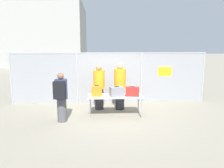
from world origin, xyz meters
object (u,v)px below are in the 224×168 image
(suitcase_grey, at_px, (117,92))
(inspection_table, at_px, (115,97))
(traveler_hooded, at_px, (61,96))
(security_worker_far, at_px, (99,86))
(suitcase_orange, at_px, (97,91))
(suitcase_red, at_px, (132,92))
(utility_trailer, at_px, (151,84))
(security_worker_near, at_px, (120,86))

(suitcase_grey, bearing_deg, inspection_table, 116.69)
(traveler_hooded, bearing_deg, security_worker_far, 60.48)
(inspection_table, xyz_separation_m, security_worker_far, (-0.57, 0.83, 0.24))
(suitcase_orange, relative_size, suitcase_red, 0.77)
(suitcase_orange, height_order, suitcase_red, suitcase_orange)
(utility_trailer, bearing_deg, suitcase_red, -112.08)
(suitcase_red, bearing_deg, traveler_hooded, -168.84)
(security_worker_far, bearing_deg, traveler_hooded, 67.76)
(traveler_hooded, xyz_separation_m, utility_trailer, (4.14, 4.75, -0.49))
(inspection_table, height_order, security_worker_near, security_worker_near)
(inspection_table, bearing_deg, security_worker_near, 72.86)
(inspection_table, relative_size, security_worker_far, 1.08)
(suitcase_grey, bearing_deg, security_worker_near, 76.96)
(inspection_table, height_order, traveler_hooded, traveler_hooded)
(inspection_table, bearing_deg, suitcase_orange, -179.80)
(inspection_table, height_order, suitcase_grey, suitcase_grey)
(utility_trailer, bearing_deg, suitcase_orange, -125.51)
(inspection_table, height_order, utility_trailer, inspection_table)
(suitcase_grey, distance_m, security_worker_far, 1.10)
(security_worker_far, height_order, utility_trailer, security_worker_far)
(suitcase_grey, distance_m, suitcase_red, 0.56)
(suitcase_grey, bearing_deg, suitcase_orange, 173.44)
(utility_trailer, bearing_deg, security_worker_near, -121.61)
(inspection_table, xyz_separation_m, security_worker_near, (0.24, 0.79, 0.27))
(security_worker_near, relative_size, security_worker_far, 1.04)
(suitcase_grey, height_order, traveler_hooded, traveler_hooded)
(suitcase_orange, xyz_separation_m, security_worker_far, (0.08, 0.83, 0.00))
(suitcase_orange, distance_m, suitcase_red, 1.25)
(traveler_hooded, bearing_deg, suitcase_orange, 38.12)
(suitcase_grey, relative_size, security_worker_near, 0.28)
(inspection_table, relative_size, traveler_hooded, 1.18)
(traveler_hooded, distance_m, security_worker_far, 1.86)
(suitcase_grey, bearing_deg, suitcase_red, -1.07)
(traveler_hooded, height_order, utility_trailer, traveler_hooded)
(suitcase_orange, distance_m, suitcase_grey, 0.70)
(inspection_table, xyz_separation_m, suitcase_orange, (-0.65, -0.00, 0.23))
(suitcase_orange, relative_size, security_worker_near, 0.21)
(security_worker_near, height_order, utility_trailer, security_worker_near)
(suitcase_red, distance_m, security_worker_near, 0.95)
(security_worker_far, bearing_deg, suitcase_red, 161.17)
(suitcase_red, height_order, traveler_hooded, traveler_hooded)
(traveler_hooded, height_order, security_worker_near, security_worker_near)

